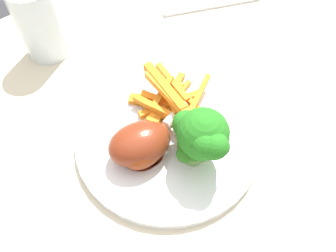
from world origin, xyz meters
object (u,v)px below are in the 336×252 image
at_px(broccoli_floret_front, 203,135).
at_px(chicken_drumstick_near, 142,143).
at_px(water_glass, 39,23).
at_px(chicken_drumstick_far, 150,143).
at_px(fork, 212,6).
at_px(broccoli_floret_middle, 194,146).
at_px(dinner_plate, 168,137).
at_px(dining_table, 149,172).
at_px(carrot_fries_pile, 169,100).

relative_size(broccoli_floret_front, chicken_drumstick_near, 0.64).
xyz_separation_m(broccoli_floret_front, water_glass, (0.04, -0.31, -0.00)).
distance_m(broccoli_floret_front, chicken_drumstick_near, 0.08).
xyz_separation_m(chicken_drumstick_far, water_glass, (-0.00, -0.26, 0.02)).
relative_size(chicken_drumstick_near, fork, 0.68).
xyz_separation_m(chicken_drumstick_near, fork, (-0.30, -0.17, -0.03)).
xyz_separation_m(chicken_drumstick_near, chicken_drumstick_far, (-0.01, 0.00, -0.00)).
xyz_separation_m(broccoli_floret_middle, chicken_drumstick_near, (0.04, -0.05, -0.01)).
bearing_deg(water_glass, dinner_plate, 97.08).
bearing_deg(chicken_drumstick_far, chicken_drumstick_near, -23.93).
height_order(dining_table, chicken_drumstick_near, chicken_drumstick_near).
distance_m(chicken_drumstick_near, fork, 0.34).
distance_m(broccoli_floret_middle, fork, 0.34).
bearing_deg(water_glass, fork, 162.28).
bearing_deg(carrot_fries_pile, dining_table, 7.86).
height_order(chicken_drumstick_near, chicken_drumstick_far, chicken_drumstick_near).
distance_m(carrot_fries_pile, chicken_drumstick_far, 0.08).
bearing_deg(carrot_fries_pile, water_glass, -73.88).
height_order(dining_table, fork, fork).
relative_size(dining_table, water_glass, 9.71).
bearing_deg(chicken_drumstick_near, broccoli_floret_middle, 129.88).
bearing_deg(fork, dinner_plate, -121.45).
bearing_deg(chicken_drumstick_near, water_glass, -91.99).
height_order(dining_table, broccoli_floret_front, broccoli_floret_front).
distance_m(dining_table, chicken_drumstick_near, 0.16).
xyz_separation_m(dining_table, water_glass, (0.02, -0.23, 0.17)).
bearing_deg(broccoli_floret_middle, dining_table, -78.94).
bearing_deg(carrot_fries_pile, dinner_plate, 47.09).
distance_m(broccoli_floret_middle, carrot_fries_pile, 0.09).
height_order(chicken_drumstick_far, water_glass, water_glass).
distance_m(dining_table, water_glass, 0.29).
height_order(dining_table, water_glass, water_glass).
bearing_deg(dining_table, chicken_drumstick_near, 48.92).
bearing_deg(broccoli_floret_front, fork, -138.59).
height_order(broccoli_floret_middle, fork, broccoli_floret_middle).
distance_m(dinner_plate, fork, 0.31).
bearing_deg(water_glass, chicken_drumstick_far, 89.77).
distance_m(dining_table, dinner_plate, 0.13).
bearing_deg(chicken_drumstick_far, carrot_fries_pile, -149.54).
height_order(broccoli_floret_front, fork, broccoli_floret_front).
xyz_separation_m(broccoli_floret_front, chicken_drumstick_far, (0.04, -0.05, -0.03)).
relative_size(broccoli_floret_middle, chicken_drumstick_near, 0.42).
xyz_separation_m(dinner_plate, chicken_drumstick_near, (0.04, 0.00, 0.03)).
relative_size(dining_table, fork, 5.80).
height_order(dining_table, carrot_fries_pile, carrot_fries_pile).
bearing_deg(water_glass, broccoli_floret_front, 97.38).
distance_m(dinner_plate, water_glass, 0.27).
height_order(chicken_drumstick_near, water_glass, water_glass).
distance_m(dining_table, broccoli_floret_front, 0.20).
bearing_deg(broccoli_floret_middle, carrot_fries_pile, -112.48).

